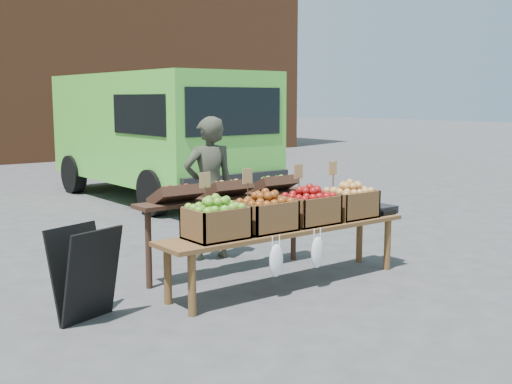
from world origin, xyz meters
TOP-DOWN VIEW (x-y plane):
  - ground at (0.00, 0.00)m, footprint 80.00×80.00m
  - delivery_van at (2.06, 5.37)m, footprint 2.32×4.95m
  - vendor at (0.33, 1.09)m, footprint 0.64×0.49m
  - chalkboard_sign at (-1.58, 0.01)m, footprint 0.57×0.42m
  - back_table at (0.15, 0.48)m, footprint 2.10×0.44m
  - display_bench at (0.36, -0.24)m, footprint 2.70×0.56m
  - crate_golden_apples at (-0.47, -0.24)m, footprint 0.50×0.40m
  - crate_russet_pears at (0.08, -0.24)m, footprint 0.50×0.40m
  - crate_red_apples at (0.63, -0.24)m, footprint 0.50×0.40m
  - crate_green_apples at (1.18, -0.24)m, footprint 0.50×0.40m
  - weighing_scale at (1.61, -0.24)m, footprint 0.34×0.30m

SIDE VIEW (x-z plane):
  - ground at x=0.00m, z-range 0.00..0.00m
  - display_bench at x=0.36m, z-range 0.00..0.57m
  - chalkboard_sign at x=-1.58m, z-range 0.00..0.78m
  - back_table at x=0.15m, z-range 0.00..1.04m
  - weighing_scale at x=1.61m, z-range 0.57..0.65m
  - crate_golden_apples at x=-0.47m, z-range 0.57..0.85m
  - crate_russet_pears at x=0.08m, z-range 0.57..0.85m
  - crate_red_apples at x=0.63m, z-range 0.57..0.85m
  - crate_green_apples at x=1.18m, z-range 0.57..0.85m
  - vendor at x=0.33m, z-range 0.00..1.59m
  - delivery_van at x=2.06m, z-range 0.00..2.20m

